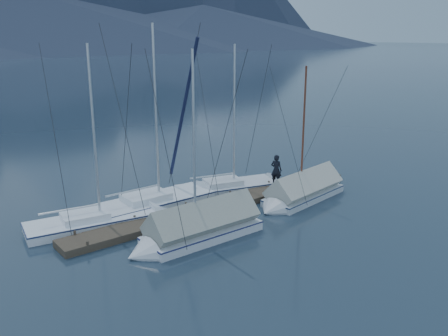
{
  "coord_description": "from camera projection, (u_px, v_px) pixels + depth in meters",
  "views": [
    {
      "loc": [
        -14.98,
        -16.82,
        8.99
      ],
      "look_at": [
        0.0,
        2.0,
        2.2
      ],
      "focal_mm": 38.0,
      "sensor_mm": 36.0,
      "label": 1
    }
  ],
  "objects": [
    {
      "name": "sailboat_open_left",
      "position": [
        111.0,
        220.0,
        23.41
      ],
      "size": [
        7.41,
        3.34,
        9.5
      ],
      "color": "white",
      "rests_on": "ground"
    },
    {
      "name": "mooring_posts",
      "position": [
        217.0,
        203.0,
        25.2
      ],
      "size": [
        15.12,
        1.52,
        0.35
      ],
      "color": "#382D23",
      "rests_on": "ground"
    },
    {
      "name": "dock",
      "position": [
        224.0,
        205.0,
        25.56
      ],
      "size": [
        18.0,
        1.5,
        0.54
      ],
      "color": "#382D23",
      "rests_on": "ground"
    },
    {
      "name": "sailboat_open_right",
      "position": [
        241.0,
        186.0,
        28.55
      ],
      "size": [
        7.34,
        3.8,
        9.34
      ],
      "color": "silver",
      "rests_on": "ground"
    },
    {
      "name": "sailboat_covered_near",
      "position": [
        299.0,
        194.0,
        26.47
      ],
      "size": [
        6.56,
        2.96,
        8.25
      ],
      "color": "silver",
      "rests_on": "ground"
    },
    {
      "name": "sailboat_open_mid",
      "position": [
        168.0,
        200.0,
        26.11
      ],
      "size": [
        7.95,
        3.42,
        10.51
      ],
      "color": "white",
      "rests_on": "ground"
    },
    {
      "name": "person",
      "position": [
        276.0,
        170.0,
        28.03
      ],
      "size": [
        0.67,
        0.8,
        1.85
      ],
      "primitive_type": "imported",
      "rotation": [
        0.0,
        0.0,
        1.97
      ],
      "color": "black",
      "rests_on": "dock"
    },
    {
      "name": "sailboat_covered_far",
      "position": [
        193.0,
        231.0,
        21.29
      ],
      "size": [
        6.63,
        2.82,
        9.29
      ],
      "color": "silver",
      "rests_on": "ground"
    },
    {
      "name": "ground",
      "position": [
        248.0,
        218.0,
        24.09
      ],
      "size": [
        1000.0,
        1000.0,
        0.0
      ],
      "primitive_type": "plane",
      "color": "#152230",
      "rests_on": "ground"
    }
  ]
}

